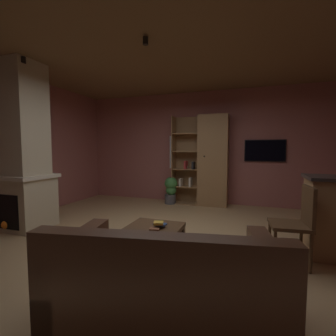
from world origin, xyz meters
TOP-DOWN VIEW (x-y plane):
  - floor at (0.00, 0.00)m, footprint 6.03×5.75m
  - wall_back at (0.00, 2.90)m, footprint 6.15×0.06m
  - ceiling at (0.00, 0.00)m, footprint 6.03×5.75m
  - window_pane_back at (-0.44, 2.87)m, footprint 0.72×0.01m
  - stone_fireplace at (-2.46, -0.06)m, footprint 0.94×0.78m
  - bookshelf_cabinet at (0.28, 2.63)m, footprint 1.33×0.41m
  - leather_couch at (0.64, -1.51)m, footprint 1.70×1.14m
  - coffee_table at (0.15, -0.59)m, footprint 0.62×0.66m
  - table_book_0 at (0.21, -0.66)m, footprint 0.12×0.11m
  - table_book_1 at (0.23, -0.55)m, footprint 0.15×0.12m
  - table_book_2 at (0.22, -0.59)m, footprint 0.13×0.13m
  - dining_chair at (1.72, -0.05)m, footprint 0.46×0.46m
  - potted_floor_plant at (-0.64, 2.48)m, footprint 0.32×0.32m
  - wall_mounted_tv at (1.51, 2.84)m, footprint 0.88×0.06m
  - track_light_spot_0 at (-2.08, -0.26)m, footprint 0.07×0.07m
  - track_light_spot_1 at (-0.08, -0.24)m, footprint 0.07×0.07m

SIDE VIEW (x-z plane):
  - floor at x=0.00m, z-range -0.02..0.00m
  - leather_couch at x=0.64m, z-range -0.12..0.72m
  - coffee_table at x=0.15m, z-range 0.13..0.57m
  - potted_floor_plant at x=-0.64m, z-range 0.03..0.69m
  - table_book_0 at x=0.21m, z-range 0.44..0.46m
  - table_book_1 at x=0.23m, z-range 0.46..0.48m
  - table_book_2 at x=0.22m, z-range 0.48..0.51m
  - dining_chair at x=1.72m, z-range 0.07..0.99m
  - bookshelf_cabinet at x=0.28m, z-range -0.01..2.13m
  - stone_fireplace at x=-2.46m, z-range -0.13..2.62m
  - window_pane_back at x=-0.44m, z-range 0.85..1.69m
  - wall_mounted_tv at x=1.51m, z-range 1.06..1.56m
  - wall_back at x=0.00m, z-range 0.00..2.75m
  - track_light_spot_0 at x=-2.08m, z-range 2.64..2.73m
  - track_light_spot_1 at x=-0.08m, z-range 2.64..2.73m
  - ceiling at x=0.00m, z-range 2.75..2.77m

